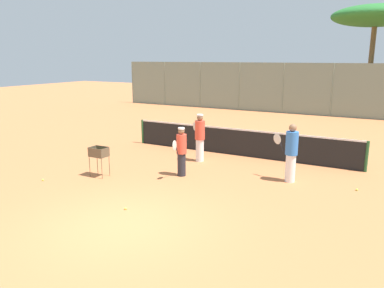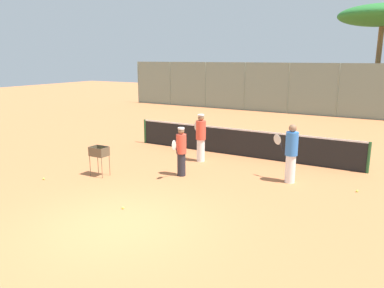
{
  "view_description": "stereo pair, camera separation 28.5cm",
  "coord_description": "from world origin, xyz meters",
  "px_view_note": "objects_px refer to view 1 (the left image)",
  "views": [
    {
      "loc": [
        5.19,
        -6.22,
        3.78
      ],
      "look_at": [
        -0.5,
        4.31,
        1.0
      ],
      "focal_mm": 35.0,
      "sensor_mm": 36.0,
      "label": 1
    },
    {
      "loc": [
        5.44,
        -6.08,
        3.78
      ],
      "look_at": [
        -0.5,
        4.31,
        1.0
      ],
      "focal_mm": 35.0,
      "sensor_mm": 36.0,
      "label": 2
    }
  ],
  "objects_px": {
    "tennis_net": "(238,142)",
    "player_yellow_shirt": "(200,137)",
    "player_white_outfit": "(291,152)",
    "player_red_cap": "(181,151)",
    "ball_cart": "(99,154)"
  },
  "relations": [
    {
      "from": "tennis_net",
      "to": "player_yellow_shirt",
      "type": "xyz_separation_m",
      "value": [
        -0.96,
        -1.46,
        0.36
      ]
    },
    {
      "from": "player_white_outfit",
      "to": "player_red_cap",
      "type": "xyz_separation_m",
      "value": [
        -3.25,
        -1.1,
        -0.1
      ]
    },
    {
      "from": "tennis_net",
      "to": "player_white_outfit",
      "type": "distance_m",
      "value": 3.43
    },
    {
      "from": "player_yellow_shirt",
      "to": "player_white_outfit",
      "type": "bearing_deg",
      "value": -151.68
    },
    {
      "from": "player_yellow_shirt",
      "to": "ball_cart",
      "type": "relative_size",
      "value": 1.81
    },
    {
      "from": "player_white_outfit",
      "to": "player_yellow_shirt",
      "type": "height_order",
      "value": "player_white_outfit"
    },
    {
      "from": "player_yellow_shirt",
      "to": "ball_cart",
      "type": "bearing_deg",
      "value": 97.84
    },
    {
      "from": "tennis_net",
      "to": "player_red_cap",
      "type": "bearing_deg",
      "value": -101.38
    },
    {
      "from": "player_white_outfit",
      "to": "ball_cart",
      "type": "height_order",
      "value": "player_white_outfit"
    },
    {
      "from": "ball_cart",
      "to": "player_white_outfit",
      "type": "bearing_deg",
      "value": 23.43
    },
    {
      "from": "player_yellow_shirt",
      "to": "tennis_net",
      "type": "bearing_deg",
      "value": -82.84
    },
    {
      "from": "player_yellow_shirt",
      "to": "ball_cart",
      "type": "height_order",
      "value": "player_yellow_shirt"
    },
    {
      "from": "player_white_outfit",
      "to": "player_red_cap",
      "type": "height_order",
      "value": "player_white_outfit"
    },
    {
      "from": "tennis_net",
      "to": "player_white_outfit",
      "type": "height_order",
      "value": "player_white_outfit"
    },
    {
      "from": "player_white_outfit",
      "to": "player_red_cap",
      "type": "distance_m",
      "value": 3.44
    }
  ]
}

